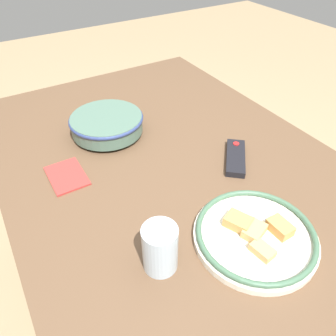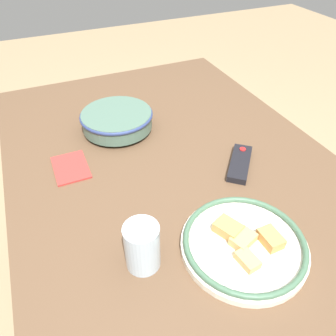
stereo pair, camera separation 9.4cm
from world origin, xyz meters
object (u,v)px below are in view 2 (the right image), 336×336
at_px(tv_remote, 240,163).
at_px(drinking_glass, 142,246).
at_px(food_plate, 244,244).
at_px(noodle_bowl, 117,120).

relative_size(tv_remote, drinking_glass, 1.40).
height_order(food_plate, tv_remote, food_plate).
distance_m(noodle_bowl, food_plate, 0.62).
height_order(tv_remote, drinking_glass, drinking_glass).
bearing_deg(drinking_glass, noodle_bowl, 168.97).
distance_m(noodle_bowl, drinking_glass, 0.56).
bearing_deg(drinking_glass, tv_remote, 117.79).
bearing_deg(noodle_bowl, drinking_glass, -11.03).
bearing_deg(tv_remote, noodle_bowl, 169.88).
bearing_deg(food_plate, drinking_glass, -103.98).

